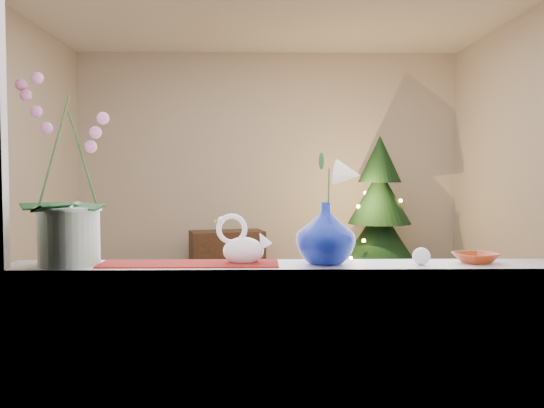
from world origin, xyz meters
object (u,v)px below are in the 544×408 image
(blue_vase, at_px, (326,228))
(paperweight, at_px, (421,256))
(orchid_pot, at_px, (68,169))
(side_table, at_px, (227,258))
(amber_dish, at_px, (476,259))
(xmas_tree, at_px, (379,212))
(swan, at_px, (243,240))

(blue_vase, distance_m, paperweight, 0.39)
(orchid_pot, relative_size, side_table, 0.92)
(blue_vase, height_order, side_table, blue_vase)
(amber_dish, relative_size, xmas_tree, 0.08)
(swan, distance_m, xmas_tree, 4.53)
(amber_dish, bearing_deg, side_table, 105.37)
(swan, distance_m, side_table, 4.55)
(orchid_pot, distance_m, amber_dish, 1.65)
(xmas_tree, bearing_deg, orchid_pot, -115.78)
(orchid_pot, height_order, swan, orchid_pot)
(orchid_pot, relative_size, amber_dish, 5.28)
(swan, height_order, side_table, swan)
(paperweight, bearing_deg, xmas_tree, 80.78)
(swan, xyz_separation_m, blue_vase, (0.33, -0.01, 0.05))
(blue_vase, bearing_deg, paperweight, -6.52)
(xmas_tree, bearing_deg, swan, -108.08)
(paperweight, height_order, xmas_tree, xmas_tree)
(xmas_tree, bearing_deg, side_table, 173.82)
(blue_vase, bearing_deg, swan, 178.36)
(swan, bearing_deg, amber_dish, 14.09)
(paperweight, height_order, side_table, paperweight)
(paperweight, distance_m, amber_dish, 0.24)
(swan, height_order, paperweight, swan)
(swan, relative_size, side_table, 0.27)
(orchid_pot, bearing_deg, xmas_tree, 64.22)
(orchid_pot, xyz_separation_m, paperweight, (1.38, -0.03, -0.34))
(blue_vase, xyz_separation_m, amber_dish, (0.61, 0.00, -0.12))
(swan, distance_m, paperweight, 0.70)
(blue_vase, bearing_deg, orchid_pot, -179.41)
(swan, xyz_separation_m, amber_dish, (0.93, -0.00, -0.08))
(paperweight, bearing_deg, side_table, 102.44)
(swan, relative_size, amber_dish, 1.55)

